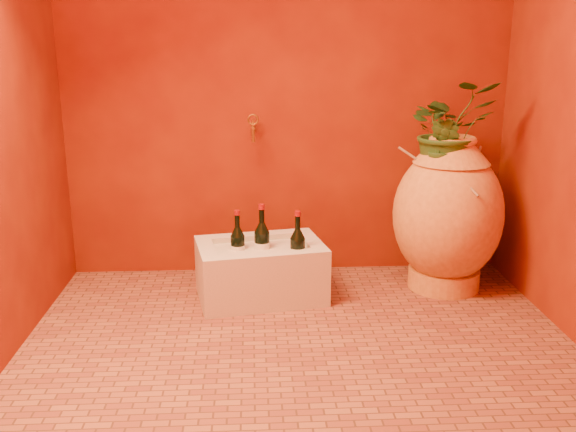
{
  "coord_description": "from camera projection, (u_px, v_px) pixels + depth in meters",
  "views": [
    {
      "loc": [
        -0.2,
        -2.63,
        1.33
      ],
      "look_at": [
        -0.03,
        0.35,
        0.51
      ],
      "focal_mm": 40.0,
      "sensor_mm": 36.0,
      "label": 1
    }
  ],
  "objects": [
    {
      "name": "wine_bottle_b",
      "position": [
        262.0,
        245.0,
        3.36
      ],
      "size": [
        0.08,
        0.08,
        0.34
      ],
      "color": "black",
      "rests_on": "stone_basin"
    },
    {
      "name": "plant_main",
      "position": [
        449.0,
        129.0,
        3.36
      ],
      "size": [
        0.52,
        0.47,
        0.51
      ],
      "primitive_type": "imported",
      "rotation": [
        0.0,
        0.0,
        0.17
      ],
      "color": "#254C1B",
      "rests_on": "amphora"
    },
    {
      "name": "stone_basin",
      "position": [
        260.0,
        271.0,
        3.39
      ],
      "size": [
        0.71,
        0.55,
        0.3
      ],
      "rotation": [
        0.0,
        0.0,
        0.18
      ],
      "color": "beige",
      "rests_on": "floor"
    },
    {
      "name": "wine_bottle_a",
      "position": [
        298.0,
        251.0,
        3.29
      ],
      "size": [
        0.08,
        0.08,
        0.33
      ],
      "color": "black",
      "rests_on": "stone_basin"
    },
    {
      "name": "wall_back",
      "position": [
        287.0,
        54.0,
        3.53
      ],
      "size": [
        2.5,
        0.02,
        2.5
      ],
      "primitive_type": "cube",
      "color": "#611205",
      "rests_on": "ground"
    },
    {
      "name": "wine_bottle_c",
      "position": [
        238.0,
        248.0,
        3.35
      ],
      "size": [
        0.08,
        0.08,
        0.31
      ],
      "color": "black",
      "rests_on": "stone_basin"
    },
    {
      "name": "amphora",
      "position": [
        448.0,
        214.0,
        3.46
      ],
      "size": [
        0.65,
        0.65,
        0.84
      ],
      "rotation": [
        0.0,
        0.0,
        0.11
      ],
      "color": "gold",
      "rests_on": "floor"
    },
    {
      "name": "wall_tap",
      "position": [
        253.0,
        126.0,
        3.55
      ],
      "size": [
        0.06,
        0.13,
        0.15
      ],
      "color": "olive",
      "rests_on": "wall_back"
    },
    {
      "name": "floor",
      "position": [
        299.0,
        344.0,
        2.9
      ],
      "size": [
        2.5,
        2.5,
        0.0
      ],
      "primitive_type": "plane",
      "color": "brown",
      "rests_on": "ground"
    },
    {
      "name": "plant_side",
      "position": [
        444.0,
        148.0,
        3.28
      ],
      "size": [
        0.21,
        0.22,
        0.32
      ],
      "primitive_type": "imported",
      "rotation": [
        0.0,
        0.0,
        -1.05
      ],
      "color": "#254C1B",
      "rests_on": "amphora"
    }
  ]
}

